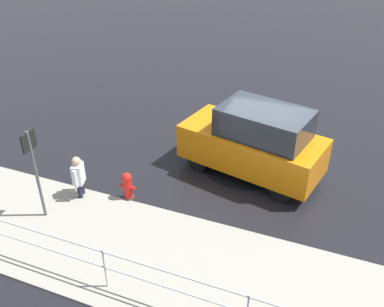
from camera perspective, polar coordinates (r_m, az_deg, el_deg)
name	(u,v)px	position (r m, az deg, el deg)	size (l,w,h in m)	color
ground_plane	(261,172)	(12.45, 9.19, -2.42)	(60.00, 60.00, 0.00)	black
kerb_strip	(213,276)	(9.32, 2.78, -15.98)	(24.00, 3.20, 0.04)	gray
moving_hatchback	(255,142)	(11.83, 8.37, 1.57)	(4.17, 2.50, 2.06)	orange
fire_hydrant	(128,186)	(11.17, -8.59, -4.34)	(0.42, 0.31, 0.80)	red
pedestrian	(78,175)	(11.34, -14.90, -2.79)	(0.34, 0.55, 1.22)	silver
metal_railing	(248,307)	(7.94, 7.46, -19.64)	(11.62, 0.04, 1.05)	#B7BABF
sign_post	(34,163)	(10.44, -20.35, -1.18)	(0.07, 0.44, 2.40)	#4C4C51
puddle_patch	(245,164)	(12.70, 7.08, -1.45)	(2.55, 2.55, 0.01)	black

